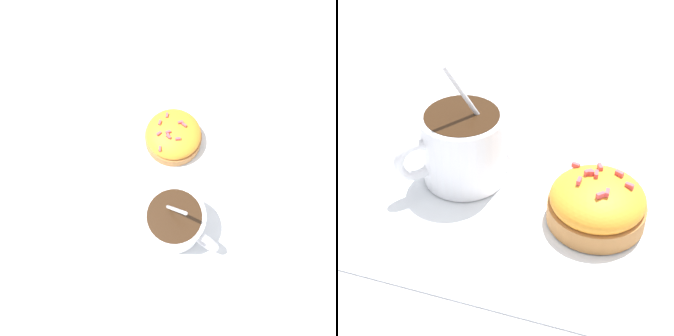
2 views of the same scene
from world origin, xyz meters
TOP-DOWN VIEW (x-y plane):
  - ground_plane at (0.00, 0.00)m, footprint 3.00×3.00m
  - paper_napkin at (0.00, 0.00)m, footprint 0.32×0.29m
  - coffee_cup at (-0.06, -0.00)m, footprint 0.08×0.09m
  - frosted_pastry at (0.06, -0.01)m, footprint 0.08×0.08m

SIDE VIEW (x-z plane):
  - ground_plane at x=0.00m, z-range 0.00..0.00m
  - paper_napkin at x=0.00m, z-range 0.00..0.00m
  - frosted_pastry at x=0.06m, z-range 0.00..0.04m
  - coffee_cup at x=-0.06m, z-range -0.02..0.10m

